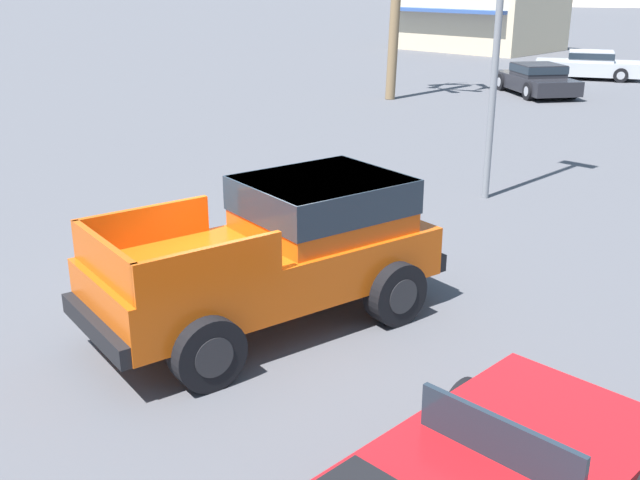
# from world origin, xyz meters

# --- Properties ---
(ground_plane) EXTENTS (320.00, 320.00, 0.00)m
(ground_plane) POSITION_xyz_m (0.00, 0.00, 0.00)
(ground_plane) COLOR #4C4C51
(orange_pickup_truck) EXTENTS (2.82, 5.01, 1.88)m
(orange_pickup_truck) POSITION_xyz_m (0.33, -0.14, 1.06)
(orange_pickup_truck) COLOR #CC4C0C
(orange_pickup_truck) RESTS_ON ground_plane
(parked_car_dark) EXTENTS (4.37, 3.85, 1.18)m
(parked_car_dark) POSITION_xyz_m (-7.26, 20.25, 0.60)
(parked_car_dark) COLOR #232328
(parked_car_dark) RESTS_ON ground_plane
(parked_car_silver) EXTENTS (4.78, 3.62, 1.21)m
(parked_car_silver) POSITION_xyz_m (-7.95, 26.05, 0.61)
(parked_car_silver) COLOR #B7BABF
(parked_car_silver) RESTS_ON ground_plane
(storefront_building) EXTENTS (8.30, 7.28, 3.34)m
(storefront_building) POSITION_xyz_m (-18.88, 34.28, 1.67)
(storefront_building) COLOR beige
(storefront_building) RESTS_ON ground_plane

